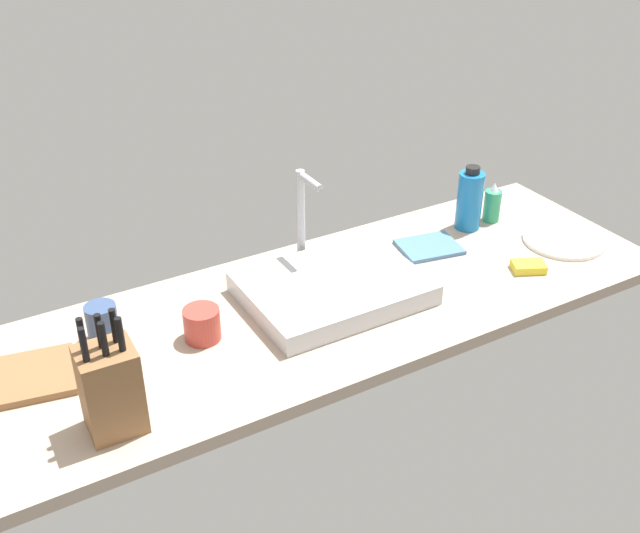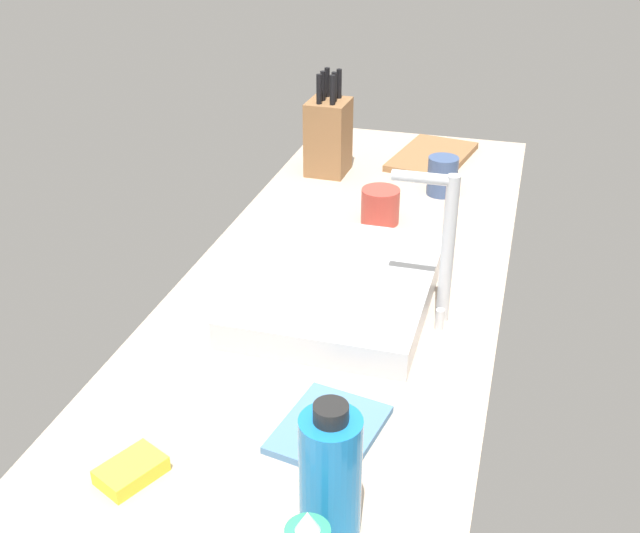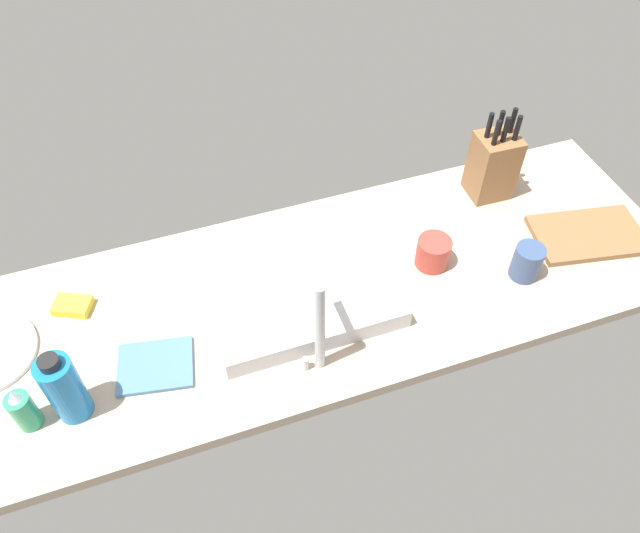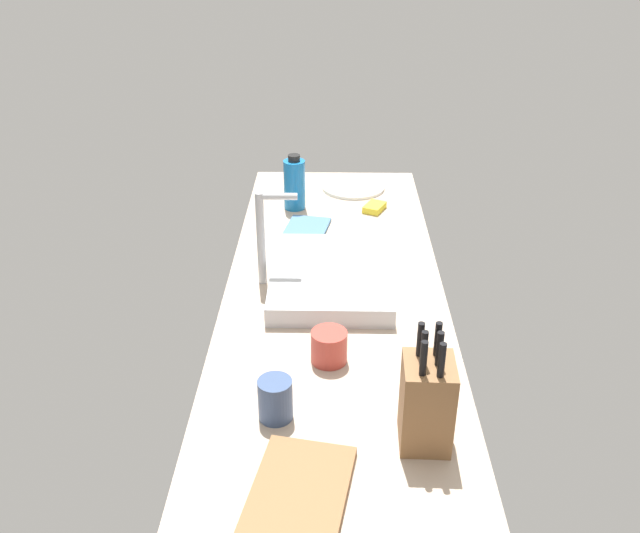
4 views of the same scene
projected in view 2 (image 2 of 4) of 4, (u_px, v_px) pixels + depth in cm
name	position (u px, v px, depth cm)	size (l,w,h in cm)	color
countertop_slab	(340.00, 293.00, 155.57)	(196.89, 63.96, 3.50)	tan
sink_basin	(340.00, 287.00, 148.77)	(46.04, 34.73, 5.65)	#B7BABF
faucet	(442.00, 240.00, 136.27)	(5.50, 11.91, 28.64)	#B7BABF
knife_block	(328.00, 135.00, 204.90)	(11.85, 10.77, 27.44)	brown
cutting_board	(432.00, 157.00, 217.89)	(29.90, 18.23, 1.80)	brown
water_bottle	(330.00, 476.00, 94.39)	(7.80, 7.80, 20.36)	#1970B7
dish_towel	(329.00, 429.00, 115.46)	(17.35, 13.89, 1.20)	teal
coffee_mug	(380.00, 206.00, 179.46)	(8.98, 8.98, 8.31)	#B23D33
ceramic_cup	(442.00, 176.00, 194.14)	(7.64, 7.64, 9.79)	#384C75
dish_sponge	(131.00, 471.00, 106.87)	(9.00, 6.00, 2.40)	yellow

